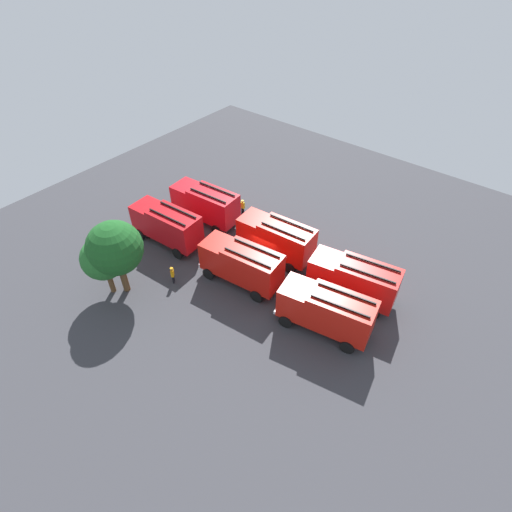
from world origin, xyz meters
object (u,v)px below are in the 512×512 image
at_px(fire_truck_2, 205,203).
at_px(fire_truck_5, 167,224).
at_px(tree_0, 115,248).
at_px(traffic_cone_0, 351,267).
at_px(firefighter_3, 124,241).
at_px(tree_1, 103,259).
at_px(firefighter_4, 378,276).
at_px(firefighter_0, 188,227).
at_px(fire_truck_0, 353,279).
at_px(fire_truck_1, 276,238).
at_px(firefighter_2, 243,207).
at_px(firefighter_1, 173,274).
at_px(fire_truck_4, 242,263).
at_px(fire_truck_3, 326,310).

relative_size(fire_truck_2, fire_truck_5, 1.00).
relative_size(tree_0, traffic_cone_0, 9.48).
bearing_deg(firefighter_3, tree_0, -6.72).
xyz_separation_m(fire_truck_2, fire_truck_5, (0.37, 4.75, 0.00)).
distance_m(fire_truck_5, tree_1, 7.59).
bearing_deg(firefighter_4, firefighter_0, -153.23).
height_order(fire_truck_0, fire_truck_1, same).
xyz_separation_m(fire_truck_0, fire_truck_2, (16.64, -0.27, 0.00)).
height_order(fire_truck_5, firefighter_2, fire_truck_5).
bearing_deg(fire_truck_2, traffic_cone_0, -174.27).
xyz_separation_m(fire_truck_5, firefighter_1, (-4.34, 3.46, -1.23)).
bearing_deg(traffic_cone_0, firefighter_2, -2.25).
bearing_deg(tree_0, firefighter_0, -81.05).
bearing_deg(firefighter_2, firefighter_0, 166.33).
relative_size(fire_truck_1, firefighter_3, 4.28).
xyz_separation_m(fire_truck_2, traffic_cone_0, (-15.14, -2.68, -1.80)).
xyz_separation_m(fire_truck_1, firefighter_1, (4.75, 8.26, -1.23)).
distance_m(fire_truck_4, fire_truck_5, 8.88).
height_order(fire_truck_3, firefighter_4, fire_truck_3).
distance_m(fire_truck_5, tree_0, 7.22).
distance_m(firefighter_1, traffic_cone_0, 15.61).
relative_size(fire_truck_5, firefighter_4, 4.00).
xyz_separation_m(firefighter_1, tree_0, (2.44, 3.07, 3.65)).
bearing_deg(tree_0, firefighter_1, -128.42).
distance_m(fire_truck_0, firefighter_0, 16.68).
relative_size(fire_truck_3, fire_truck_4, 1.01).
height_order(firefighter_1, firefighter_3, firefighter_3).
xyz_separation_m(fire_truck_3, tree_1, (15.88, 7.70, 1.49)).
distance_m(fire_truck_0, fire_truck_1, 7.92).
bearing_deg(fire_truck_4, fire_truck_5, -4.57).
bearing_deg(fire_truck_5, fire_truck_3, 177.25).
relative_size(fire_truck_0, tree_0, 1.11).
bearing_deg(tree_0, fire_truck_1, -122.40).
height_order(firefighter_2, traffic_cone_0, firefighter_2).
bearing_deg(fire_truck_2, tree_1, 89.36).
height_order(fire_truck_5, firefighter_4, fire_truck_5).
height_order(fire_truck_3, tree_1, tree_1).
xyz_separation_m(firefighter_0, tree_0, (-1.33, 8.45, 3.64)).
relative_size(firefighter_2, firefighter_4, 0.92).
bearing_deg(traffic_cone_0, fire_truck_5, 25.59).
relative_size(fire_truck_2, fire_truck_3, 0.98).
relative_size(fire_truck_0, fire_truck_5, 1.02).
distance_m(fire_truck_1, firefighter_0, 9.08).
bearing_deg(fire_truck_1, fire_truck_2, -4.07).
xyz_separation_m(firefighter_0, firefighter_4, (-17.48, -5.18, 0.11)).
xyz_separation_m(fire_truck_4, fire_truck_5, (8.87, 0.29, 0.00)).
bearing_deg(tree_1, fire_truck_4, -135.33).
height_order(fire_truck_2, firefighter_3, fire_truck_2).
relative_size(fire_truck_2, traffic_cone_0, 10.28).
distance_m(fire_truck_0, firefighter_2, 14.98).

